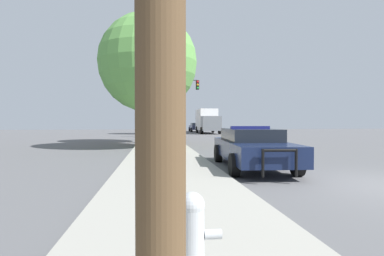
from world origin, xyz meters
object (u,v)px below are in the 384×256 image
object	(u,v)px
traffic_light	(179,96)
car_background_distant	(196,127)
box_truck	(207,120)
tree_sidewalk_near	(148,63)
tree_sidewalk_mid	(148,70)
police_car	(251,146)
fire_hydrant	(192,231)
tree_sidewalk_far	(160,93)

from	to	relation	value
traffic_light	car_background_distant	bearing A→B (deg)	76.79
traffic_light	box_truck	world-z (taller)	traffic_light
tree_sidewalk_near	tree_sidewalk_mid	bearing A→B (deg)	91.49
police_car	traffic_light	world-z (taller)	traffic_light
police_car	box_truck	distance (m)	30.07
car_background_distant	tree_sidewalk_near	xyz separation A→B (m)	(-6.66, -28.30, 4.10)
fire_hydrant	traffic_light	bearing A→B (deg)	85.56
police_car	box_truck	xyz separation A→B (m)	(3.80, 29.81, 1.00)
tree_sidewalk_mid	tree_sidewalk_near	world-z (taller)	tree_sidewalk_near
car_background_distant	tree_sidewalk_mid	xyz separation A→B (m)	(-6.78, -23.86, 4.45)
traffic_light	police_car	bearing A→B (deg)	-87.56
tree_sidewalk_mid	tree_sidewalk_far	xyz separation A→B (m)	(1.19, 14.68, -0.16)
fire_hydrant	traffic_light	xyz separation A→B (m)	(2.01, 25.91, 3.45)
traffic_light	box_truck	bearing A→B (deg)	66.74
tree_sidewalk_far	traffic_light	bearing A→B (deg)	-78.23
tree_sidewalk_far	fire_hydrant	bearing A→B (deg)	-90.68
tree_sidewalk_near	box_truck	bearing A→B (deg)	71.73
police_car	car_background_distant	xyz separation A→B (m)	(3.15, 35.98, 0.04)
police_car	fire_hydrant	bearing A→B (deg)	71.51
fire_hydrant	tree_sidewalk_mid	world-z (taller)	tree_sidewalk_mid
police_car	tree_sidewalk_far	size ratio (longest dim) A/B	0.74
tree_sidewalk_mid	tree_sidewalk_near	xyz separation A→B (m)	(0.12, -4.44, -0.35)
car_background_distant	tree_sidewalk_near	bearing A→B (deg)	-102.84
tree_sidewalk_mid	tree_sidewalk_far	bearing A→B (deg)	85.35
car_background_distant	box_truck	world-z (taller)	box_truck
traffic_light	car_background_distant	xyz separation A→B (m)	(3.97, 16.91, -3.24)
tree_sidewalk_near	police_car	bearing A→B (deg)	-65.47
police_car	fire_hydrant	size ratio (longest dim) A/B	6.95
police_car	fire_hydrant	world-z (taller)	police_car
police_car	tree_sidewalk_mid	xyz separation A→B (m)	(-3.62, 12.12, 4.49)
fire_hydrant	tree_sidewalk_mid	bearing A→B (deg)	92.40
car_background_distant	police_car	bearing A→B (deg)	-94.61
fire_hydrant	tree_sidewalk_mid	xyz separation A→B (m)	(-0.79, 18.97, 4.66)
tree_sidewalk_mid	box_truck	bearing A→B (deg)	67.23
fire_hydrant	car_background_distant	distance (m)	43.24
car_background_distant	box_truck	bearing A→B (deg)	-83.60
tree_sidewalk_far	tree_sidewalk_near	xyz separation A→B (m)	(-1.08, -19.13, -0.19)
police_car	fire_hydrant	distance (m)	7.41
traffic_light	tree_sidewalk_mid	bearing A→B (deg)	-112.01
traffic_light	fire_hydrant	bearing A→B (deg)	-94.44
fire_hydrant	car_background_distant	xyz separation A→B (m)	(5.98, 42.82, 0.21)
box_truck	police_car	bearing A→B (deg)	83.99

